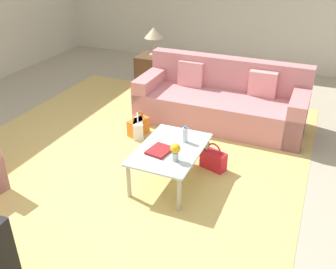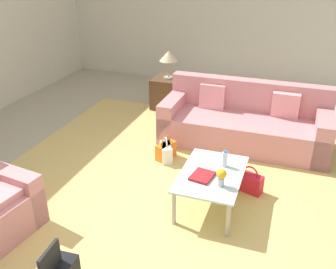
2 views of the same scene
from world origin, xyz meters
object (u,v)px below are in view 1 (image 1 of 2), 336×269
coffee_table (170,152)px  coffee_table_book (160,151)px  side_table (154,70)px  flower_vase (175,151)px  couch (222,102)px  table_lamp (154,34)px  handbag_orange (138,126)px  handbag_red (213,160)px  water_bottle (185,135)px  handbag_white (138,128)px

coffee_table → coffee_table_book: bearing=146.3°
side_table → flower_vase: bearing=-151.3°
side_table → couch: bearing=-121.9°
table_lamp → handbag_orange: bearing=-161.8°
coffee_table → handbag_red: size_ratio=2.88×
couch → table_lamp: table_lamp is taller
water_bottle → handbag_orange: 1.25m
coffee_table_book → handbag_white: bearing=48.1°
water_bottle → side_table: bearing=31.6°
coffee_table → handbag_orange: (0.88, 0.87, -0.26)m
flower_vase → side_table: 3.45m
couch → handbag_red: couch is taller
handbag_red → handbag_white: same height
handbag_red → couch: bearing=12.0°
coffee_table → side_table: side_table is taller
couch → coffee_table: 1.81m
coffee_table_book → handbag_orange: bearing=47.6°
couch → table_lamp: 2.00m
table_lamp → handbag_white: 2.23m
handbag_orange → side_table: bearing=18.2°
couch → side_table: bearing=58.1°
water_bottle → table_lamp: size_ratio=0.40×
couch → water_bottle: bearing=-180.0°
table_lamp → handbag_red: (-2.36, -1.89, -0.85)m
handbag_red → side_table: bearing=38.7°
handbag_white → flower_vase: bearing=-136.7°
side_table → table_lamp: 0.69m
coffee_table → coffee_table_book: size_ratio=3.76×
coffee_table_book → flower_vase: size_ratio=1.34×
water_bottle → side_table: size_ratio=0.35×
coffee_table_book → water_bottle: bearing=-20.0°
table_lamp → handbag_white: table_lamp is taller
coffee_table → handbag_orange: size_ratio=2.88×
coffee_table_book → handbag_white: coffee_table_book is taller
coffee_table → handbag_white: 1.23m
flower_vase → coffee_table_book: bearing=66.5°
flower_vase → handbag_orange: (1.10, 1.02, -0.43)m
handbag_orange → coffee_table: bearing=-135.4°
water_bottle → handbag_white: size_ratio=0.57×
coffee_table → handbag_white: bearing=45.3°
flower_vase → coffee_table: bearing=34.3°
handbag_white → table_lamp: bearing=18.3°
handbag_red → flower_vase: bearing=159.9°
coffee_table → handbag_white: size_ratio=2.88×
handbag_white → coffee_table: bearing=-134.7°
coffee_table → handbag_white: coffee_table is taller
water_bottle → handbag_orange: size_ratio=0.57×
coffee_table_book → side_table: (2.92, 1.42, -0.17)m
water_bottle → coffee_table: bearing=153.4°
handbag_red → handbag_white: (0.40, 1.24, 0.00)m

